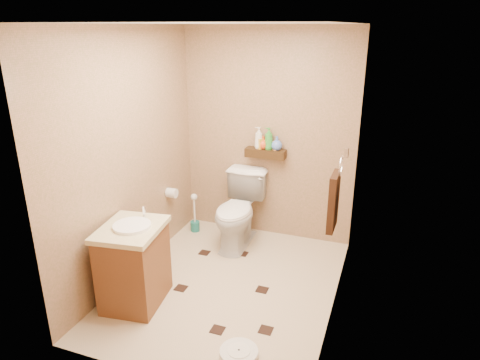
% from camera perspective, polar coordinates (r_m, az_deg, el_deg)
% --- Properties ---
extents(ground, '(2.50, 2.50, 0.00)m').
position_cam_1_polar(ground, '(4.29, -1.56, -13.89)').
color(ground, tan).
rests_on(ground, ground).
extents(wall_back, '(2.00, 0.04, 2.40)m').
position_cam_1_polar(wall_back, '(4.89, 3.73, 5.86)').
color(wall_back, '#A2785D').
rests_on(wall_back, ground).
extents(wall_front, '(2.00, 0.04, 2.40)m').
position_cam_1_polar(wall_front, '(2.72, -11.60, -6.33)').
color(wall_front, '#A2785D').
rests_on(wall_front, ground).
extents(wall_left, '(0.04, 2.50, 2.40)m').
position_cam_1_polar(wall_left, '(4.21, -14.48, 2.95)').
color(wall_left, '#A2785D').
rests_on(wall_left, ground).
extents(wall_right, '(0.04, 2.50, 2.40)m').
position_cam_1_polar(wall_right, '(3.53, 13.54, -0.28)').
color(wall_right, '#A2785D').
rests_on(wall_right, ground).
extents(ceiling, '(2.00, 2.50, 0.02)m').
position_cam_1_polar(ceiling, '(3.56, -1.94, 20.16)').
color(ceiling, silver).
rests_on(ceiling, wall_back).
extents(wall_shelf, '(0.46, 0.14, 0.10)m').
position_cam_1_polar(wall_shelf, '(4.86, 3.41, 3.59)').
color(wall_shelf, '#3C2510').
rests_on(wall_shelf, wall_back).
extents(floor_accents, '(1.13, 1.37, 0.01)m').
position_cam_1_polar(floor_accents, '(4.26, -1.62, -14.06)').
color(floor_accents, black).
rests_on(floor_accents, ground).
extents(toilet, '(0.49, 0.83, 0.83)m').
position_cam_1_polar(toilet, '(4.83, -0.23, -4.13)').
color(toilet, white).
rests_on(toilet, ground).
extents(vanity, '(0.58, 0.68, 0.87)m').
position_cam_1_polar(vanity, '(3.99, -13.96, -10.78)').
color(vanity, brown).
rests_on(vanity, ground).
extents(bathroom_scale, '(0.32, 0.32, 0.06)m').
position_cam_1_polar(bathroom_scale, '(3.52, -0.15, -22.09)').
color(bathroom_scale, white).
rests_on(bathroom_scale, ground).
extents(toilet_brush, '(0.11, 0.11, 0.49)m').
position_cam_1_polar(toilet_brush, '(5.26, -6.05, -5.06)').
color(toilet_brush, '#1B6D66').
rests_on(toilet_brush, ground).
extents(towel_ring, '(0.12, 0.30, 0.76)m').
position_cam_1_polar(towel_ring, '(3.86, 12.44, -2.48)').
color(towel_ring, silver).
rests_on(towel_ring, wall_right).
extents(toilet_paper, '(0.12, 0.11, 0.12)m').
position_cam_1_polar(toilet_paper, '(4.90, -9.09, -1.71)').
color(toilet_paper, white).
rests_on(toilet_paper, wall_left).
extents(bottle_a, '(0.13, 0.13, 0.25)m').
position_cam_1_polar(bottle_a, '(4.84, 2.53, 5.66)').
color(bottle_a, silver).
rests_on(bottle_a, wall_shelf).
extents(bottle_b, '(0.11, 0.11, 0.18)m').
position_cam_1_polar(bottle_b, '(4.84, 2.72, 5.26)').
color(bottle_b, gold).
rests_on(bottle_b, wall_shelf).
extents(bottle_c, '(0.14, 0.14, 0.15)m').
position_cam_1_polar(bottle_c, '(4.84, 3.12, 5.03)').
color(bottle_c, '#D54819').
rests_on(bottle_c, wall_shelf).
extents(bottle_d, '(0.13, 0.13, 0.25)m').
position_cam_1_polar(bottle_d, '(4.81, 3.86, 5.54)').
color(bottle_d, green).
rests_on(bottle_d, wall_shelf).
extents(bottle_e, '(0.09, 0.09, 0.15)m').
position_cam_1_polar(bottle_e, '(4.80, 4.84, 4.86)').
color(bottle_e, '#F59451').
rests_on(bottle_e, wall_shelf).
extents(bottle_f, '(0.17, 0.17, 0.16)m').
position_cam_1_polar(bottle_f, '(4.79, 4.94, 4.91)').
color(bottle_f, '#4F72C5').
rests_on(bottle_f, wall_shelf).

